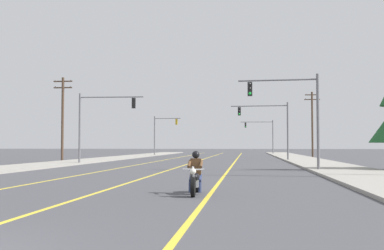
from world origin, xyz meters
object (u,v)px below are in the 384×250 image
Objects in this scene: traffic_signal_near_right at (294,107)px; traffic_signal_far_right at (263,131)px; traffic_signal_mid_right at (271,121)px; traffic_signal_mid_left at (162,130)px; traffic_signal_near_left at (98,117)px; motorcycle_with_rider at (195,177)px; utility_pole_left_near at (63,116)px; utility_pole_right_far at (312,122)px.

traffic_signal_far_right is (-0.14, 54.70, 0.04)m from traffic_signal_near_right.
traffic_signal_mid_right and traffic_signal_mid_left have the same top height.
traffic_signal_near_left and traffic_signal_mid_right have the same top height.
traffic_signal_mid_right is 1.00× the size of traffic_signal_far_right.
traffic_signal_near_right and traffic_signal_mid_left have the same top height.
utility_pole_left_near reaches higher than motorcycle_with_rider.
traffic_signal_near_right is 1.00× the size of traffic_signal_mid_left.
traffic_signal_far_right is at bearing 38.64° from traffic_signal_mid_left.
traffic_signal_mid_left is (-0.42, 32.70, -0.09)m from traffic_signal_near_left.
traffic_signal_mid_right is at bearing -90.65° from traffic_signal_far_right.
traffic_signal_near_right is 0.72× the size of utility_pole_left_near.
traffic_signal_far_right is at bearing 61.25° from utility_pole_left_near.
traffic_signal_near_left is 48.27m from traffic_signal_far_right.
traffic_signal_far_right is (16.18, 12.93, 0.10)m from traffic_signal_mid_left.
traffic_signal_mid_right is (-0.54, 19.82, 0.06)m from traffic_signal_near_right.
traffic_signal_near_right is 1.00× the size of traffic_signal_far_right.
traffic_signal_mid_left and traffic_signal_far_right have the same top height.
traffic_signal_near_left is at bearing -47.04° from utility_pole_left_near.
traffic_signal_near_right is at bearing -89.85° from traffic_signal_far_right.
traffic_signal_near_right is 0.68× the size of utility_pole_right_far.
traffic_signal_far_right is (15.76, 45.63, 0.01)m from traffic_signal_near_left.
utility_pole_right_far reaches higher than motorcycle_with_rider.
utility_pole_right_far is (21.92, 27.17, 0.75)m from traffic_signal_near_left.
traffic_signal_near_right is at bearing -35.21° from utility_pole_left_near.
utility_pole_left_near is (-5.84, 6.27, 0.48)m from traffic_signal_near_left.
traffic_signal_mid_left is 23.03m from utility_pole_right_far.
traffic_signal_far_right is (0.39, 34.88, -0.01)m from traffic_signal_mid_right.
traffic_signal_mid_right is 21.67m from utility_pole_left_near.
traffic_signal_near_left is 34.92m from utility_pole_right_far.
utility_pole_right_far reaches higher than traffic_signal_near_right.
traffic_signal_mid_left is at bearing 111.34° from traffic_signal_near_right.
utility_pole_right_far is (6.02, 36.24, 0.78)m from traffic_signal_near_right.
utility_pole_left_near reaches higher than traffic_signal_near_left.
traffic_signal_mid_left is 1.00× the size of traffic_signal_far_right.
traffic_signal_near_left is at bearing 115.19° from motorcycle_with_rider.
traffic_signal_near_right is at bearing -29.71° from traffic_signal_near_left.
traffic_signal_far_right is 0.72× the size of utility_pole_left_near.
traffic_signal_mid_right is 0.72× the size of utility_pole_left_near.
utility_pole_left_near is at bearing -168.07° from traffic_signal_mid_right.
traffic_signal_near_left is at bearing -109.05° from traffic_signal_far_right.
motorcycle_with_rider is 0.35× the size of traffic_signal_mid_left.
utility_pole_right_far is at bearing 68.23° from traffic_signal_mid_right.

